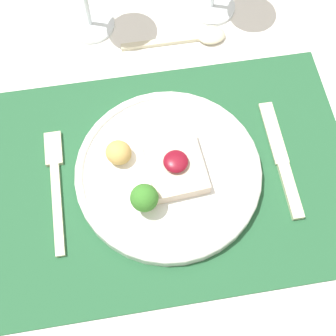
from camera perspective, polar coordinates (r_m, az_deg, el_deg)
The scene contains 7 objects.
ground_plane at distance 1.40m, azimuth 0.43°, elevation -13.73°, with size 8.00×8.00×0.00m, color brown.
dining_table at distance 0.74m, azimuth 0.80°, elevation -3.59°, with size 1.59×0.99×0.77m.
placemat at distance 0.66m, azimuth 0.89°, elevation -0.85°, with size 0.50×0.35×0.00m, color #235633.
dinner_plate at distance 0.64m, azimuth -0.10°, elevation -0.30°, with size 0.26×0.26×0.07m.
fork at distance 0.67m, azimuth -13.53°, elevation -1.61°, with size 0.02×0.18×0.01m.
knife at distance 0.68m, azimuth 13.87°, elevation 0.26°, with size 0.02×0.18×0.01m.
spoon at distance 0.78m, azimuth 3.54°, elevation 15.65°, with size 0.17×0.04×0.01m.
Camera 1 is at (-0.05, -0.26, 1.37)m, focal length 50.00 mm.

